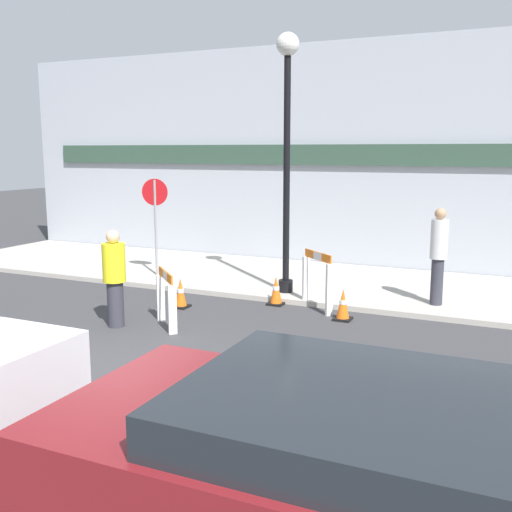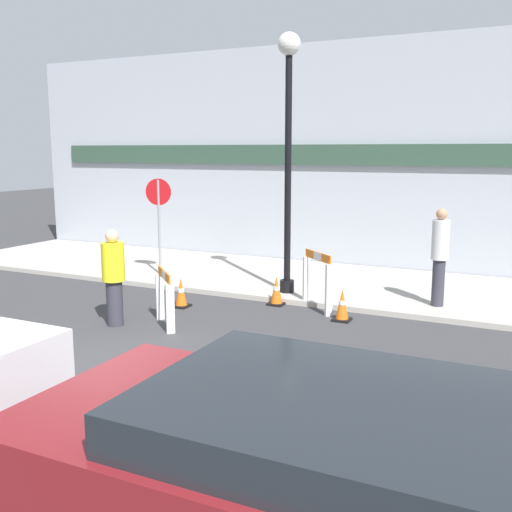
# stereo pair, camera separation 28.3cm
# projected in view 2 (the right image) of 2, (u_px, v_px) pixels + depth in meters

# --- Properties ---
(ground_plane) EXTENTS (60.00, 60.00, 0.00)m
(ground_plane) POSITION_uv_depth(u_px,v_px,m) (101.00, 378.00, 7.76)
(ground_plane) COLOR #38383A
(sidewalk_slab) EXTENTS (18.00, 3.98, 0.10)m
(sidewalk_slab) POSITION_uv_depth(u_px,v_px,m) (292.00, 279.00, 13.49)
(sidewalk_slab) COLOR #ADA89E
(sidewalk_slab) RESTS_ON ground_plane
(storefront_facade) EXTENTS (18.00, 0.22, 5.50)m
(storefront_facade) POSITION_uv_depth(u_px,v_px,m) (326.00, 157.00, 14.85)
(storefront_facade) COLOR #A3A8B2
(storefront_facade) RESTS_ON ground_plane
(streetlamp_post) EXTENTS (0.44, 0.44, 4.99)m
(streetlamp_post) POSITION_uv_depth(u_px,v_px,m) (288.00, 129.00, 11.47)
(streetlamp_post) COLOR black
(streetlamp_post) RESTS_ON sidewalk_slab
(stop_sign) EXTENTS (0.59, 0.16, 2.19)m
(stop_sign) POSITION_uv_depth(u_px,v_px,m) (159.00, 211.00, 13.48)
(stop_sign) COLOR gray
(stop_sign) RESTS_ON sidewalk_slab
(barricade_0) EXTENTS (0.75, 0.74, 0.95)m
(barricade_0) POSITION_uv_depth(u_px,v_px,m) (165.00, 296.00, 9.95)
(barricade_0) COLOR white
(barricade_0) RESTS_ON ground_plane
(barricade_1) EXTENTS (0.77, 0.68, 1.09)m
(barricade_1) POSITION_uv_depth(u_px,v_px,m) (317.00, 279.00, 10.91)
(barricade_1) COLOR white
(barricade_1) RESTS_ON ground_plane
(traffic_cone_0) EXTENTS (0.30, 0.30, 0.55)m
(traffic_cone_0) POSITION_uv_depth(u_px,v_px,m) (342.00, 306.00, 10.31)
(traffic_cone_0) COLOR black
(traffic_cone_0) RESTS_ON ground_plane
(traffic_cone_1) EXTENTS (0.30, 0.30, 0.56)m
(traffic_cone_1) POSITION_uv_depth(u_px,v_px,m) (276.00, 291.00, 11.37)
(traffic_cone_1) COLOR black
(traffic_cone_1) RESTS_ON ground_plane
(traffic_cone_2) EXTENTS (0.30, 0.30, 0.56)m
(traffic_cone_2) POSITION_uv_depth(u_px,v_px,m) (181.00, 293.00, 11.22)
(traffic_cone_2) COLOR black
(traffic_cone_2) RESTS_ON ground_plane
(person_worker) EXTENTS (0.53, 0.53, 1.63)m
(person_worker) POSITION_uv_depth(u_px,v_px,m) (114.00, 275.00, 9.94)
(person_worker) COLOR #33333D
(person_worker) RESTS_ON ground_plane
(person_pedestrian) EXTENTS (0.43, 0.43, 1.79)m
(person_pedestrian) POSITION_uv_depth(u_px,v_px,m) (440.00, 253.00, 10.79)
(person_pedestrian) COLOR #33333D
(person_pedestrian) RESTS_ON sidewalk_slab
(parked_car_2) EXTENTS (3.80, 1.89, 1.62)m
(parked_car_2) POSITION_uv_depth(u_px,v_px,m) (333.00, 512.00, 3.33)
(parked_car_2) COLOR maroon
(parked_car_2) RESTS_ON ground_plane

